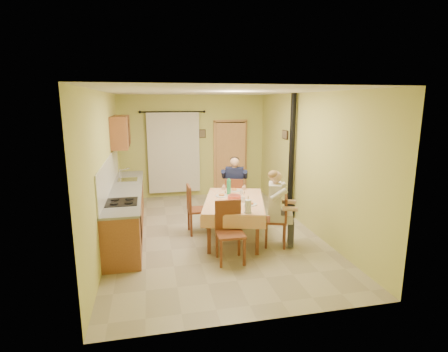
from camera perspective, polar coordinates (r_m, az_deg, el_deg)
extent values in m
cube|color=tan|center=(7.22, -1.80, -9.22)|extent=(4.00, 6.00, 0.01)
cube|color=#CFCF6A|center=(9.77, -5.03, 4.85)|extent=(4.00, 0.04, 2.80)
cube|color=#CFCF6A|center=(4.00, 5.86, -5.73)|extent=(4.00, 0.04, 2.80)
cube|color=#CFCF6A|center=(6.78, -18.75, 1.06)|extent=(0.04, 6.00, 2.80)
cube|color=#CFCF6A|center=(7.45, 13.46, 2.31)|extent=(0.04, 6.00, 2.80)
cube|color=white|center=(6.73, -1.96, 13.60)|extent=(4.00, 6.00, 0.04)
cube|color=brown|center=(7.37, -15.58, -5.60)|extent=(0.60, 3.60, 0.88)
cube|color=gray|center=(7.24, -15.79, -2.13)|extent=(0.64, 3.64, 0.04)
cube|color=white|center=(7.20, -18.20, 0.33)|extent=(0.02, 3.60, 0.66)
cube|color=silver|center=(8.02, -15.46, -0.65)|extent=(0.42, 0.42, 0.03)
cube|color=black|center=(6.27, -16.33, -4.10)|extent=(0.52, 0.56, 0.02)
cube|color=black|center=(6.40, -13.41, -8.08)|extent=(0.01, 0.55, 0.55)
cube|color=brown|center=(8.37, -16.50, 6.99)|extent=(0.35, 1.40, 0.70)
cylinder|color=black|center=(9.52, -8.38, 10.32)|extent=(1.70, 0.04, 0.04)
cube|color=silver|center=(9.64, -8.19, 3.78)|extent=(1.40, 0.06, 2.20)
cube|color=black|center=(9.99, 1.02, 2.91)|extent=(0.84, 0.03, 2.06)
cube|color=tan|center=(9.88, -1.51, 2.81)|extent=(0.06, 0.06, 2.12)
cube|color=tan|center=(10.09, 3.53, 2.98)|extent=(0.06, 0.06, 2.12)
cube|color=tan|center=(9.86, 1.06, 8.99)|extent=(0.96, 0.06, 0.06)
cube|color=tan|center=(9.89, 1.10, 2.76)|extent=(0.81, 0.20, 2.04)
cube|color=#ECAC7B|center=(6.76, 1.68, -4.07)|extent=(1.54, 2.06, 0.04)
cube|color=#ECAC7B|center=(5.92, 1.48, -7.57)|extent=(1.06, 0.30, 0.22)
cube|color=#ECAC7B|center=(7.68, 1.83, -2.95)|extent=(1.06, 0.30, 0.22)
cube|color=#ECAC7B|center=(6.83, -2.95, -4.89)|extent=(0.49, 1.78, 0.22)
cube|color=#ECAC7B|center=(6.81, 6.32, -5.00)|extent=(0.49, 1.78, 0.22)
cylinder|color=white|center=(7.42, 1.66, -2.38)|extent=(0.25, 0.25, 0.02)
ellipsoid|color=#CC7233|center=(7.41, 1.66, -2.23)|extent=(0.12, 0.12, 0.05)
cylinder|color=white|center=(6.14, 1.44, -5.46)|extent=(0.25, 0.25, 0.02)
ellipsoid|color=#CC7233|center=(6.14, 1.44, -5.27)|extent=(0.12, 0.12, 0.05)
cylinder|color=white|center=(6.45, 4.34, -4.64)|extent=(0.25, 0.25, 0.02)
ellipsoid|color=#CC7233|center=(6.44, 4.34, -4.46)|extent=(0.12, 0.12, 0.05)
cylinder|color=white|center=(7.00, -0.39, -3.27)|extent=(0.25, 0.25, 0.02)
ellipsoid|color=#CC7233|center=(6.99, -0.39, -3.10)|extent=(0.12, 0.12, 0.05)
cylinder|color=#DE523C|center=(6.80, 1.69, -3.46)|extent=(0.26, 0.26, 0.08)
cylinder|color=white|center=(6.23, 1.57, -5.22)|extent=(0.28, 0.28, 0.02)
cube|color=tan|center=(6.25, 1.27, -4.95)|extent=(0.07, 0.07, 0.03)
cube|color=tan|center=(6.21, 1.60, -5.06)|extent=(0.07, 0.07, 0.03)
cube|color=tan|center=(6.23, 2.20, -5.00)|extent=(0.05, 0.07, 0.03)
cube|color=tan|center=(6.28, 1.42, -4.87)|extent=(0.05, 0.07, 0.03)
cylinder|color=silver|center=(6.60, 3.12, -3.86)|extent=(0.07, 0.07, 0.10)
cylinder|color=silver|center=(7.12, 2.88, -2.67)|extent=(0.07, 0.07, 0.10)
cylinder|color=white|center=(5.96, 3.94, -4.93)|extent=(0.11, 0.11, 0.22)
cylinder|color=silver|center=(5.95, 3.94, -4.66)|extent=(0.02, 0.02, 0.30)
cube|color=brown|center=(7.91, 1.70, -3.62)|extent=(0.50, 0.50, 0.04)
cube|color=brown|center=(7.67, 1.64, -2.19)|extent=(0.40, 0.15, 0.46)
cube|color=brown|center=(5.82, 1.05, -9.49)|extent=(0.45, 0.45, 0.04)
cube|color=brown|center=(5.92, 0.66, -6.31)|extent=(0.44, 0.05, 0.51)
cube|color=brown|center=(6.52, 8.43, -7.22)|extent=(0.50, 0.50, 0.04)
cube|color=brown|center=(6.45, 10.05, -5.23)|extent=(0.17, 0.38, 0.44)
cube|color=brown|center=(7.09, -4.13, -5.54)|extent=(0.44, 0.44, 0.04)
cube|color=brown|center=(6.98, -5.75, -3.55)|extent=(0.05, 0.43, 0.49)
cube|color=#141938|center=(7.80, 1.67, -3.25)|extent=(0.46, 0.49, 0.16)
cube|color=#141938|center=(7.84, 1.73, -0.53)|extent=(0.45, 0.33, 0.54)
sphere|color=tan|center=(7.75, 1.75, 2.26)|extent=(0.21, 0.21, 0.21)
ellipsoid|color=black|center=(7.79, 1.77, 2.60)|extent=(0.21, 0.21, 0.16)
cube|color=beige|center=(6.50, 9.34, -6.57)|extent=(0.50, 0.48, 0.16)
cube|color=beige|center=(6.39, 8.28, -3.57)|extent=(0.34, 0.45, 0.54)
sphere|color=tan|center=(6.30, 8.48, -0.15)|extent=(0.21, 0.21, 0.21)
ellipsoid|color=olive|center=(6.29, 8.13, 0.21)|extent=(0.21, 0.21, 0.16)
cylinder|color=black|center=(7.95, 10.96, 3.02)|extent=(0.12, 0.12, 2.80)
cylinder|color=black|center=(8.23, 10.61, -5.60)|extent=(0.24, 0.24, 0.30)
cube|color=black|center=(9.74, -3.57, 6.92)|extent=(0.19, 0.03, 0.23)
cube|color=brown|center=(8.47, 9.93, 6.68)|extent=(0.03, 0.31, 0.21)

